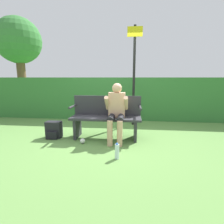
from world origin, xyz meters
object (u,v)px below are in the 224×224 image
(water_bottle, at_px, (117,151))
(backpack, at_px, (54,130))
(signpost, at_px, (134,70))
(person_seated, at_px, (116,109))
(tree, at_px, (18,42))
(parked_car, at_px, (175,85))
(park_bench, at_px, (106,117))

(water_bottle, bearing_deg, backpack, 149.36)
(backpack, height_order, signpost, signpost)
(person_seated, relative_size, signpost, 0.45)
(tree, bearing_deg, person_seated, -39.51)
(signpost, distance_m, tree, 5.58)
(water_bottle, relative_size, tree, 0.07)
(water_bottle, height_order, parked_car, parked_car)
(backpack, distance_m, signpost, 2.62)
(park_bench, relative_size, person_seated, 1.26)
(person_seated, xyz_separation_m, signpost, (0.37, 1.31, 0.85))
(parked_car, distance_m, tree, 13.54)
(signpost, height_order, parked_car, signpost)
(person_seated, relative_size, backpack, 3.27)
(water_bottle, xyz_separation_m, tree, (-4.59, 4.64, 2.69))
(person_seated, bearing_deg, water_bottle, -84.42)
(park_bench, bearing_deg, water_bottle, -72.70)
(parked_car, relative_size, tree, 1.19)
(backpack, bearing_deg, parked_car, 66.65)
(backpack, bearing_deg, signpost, 36.90)
(signpost, bearing_deg, backpack, -143.10)
(backpack, xyz_separation_m, tree, (-3.08, 3.74, 2.64))
(person_seated, xyz_separation_m, water_bottle, (0.09, -0.92, -0.55))
(park_bench, relative_size, tree, 0.40)
(park_bench, xyz_separation_m, backpack, (-1.18, -0.18, -0.30))
(park_bench, height_order, person_seated, person_seated)
(person_seated, xyz_separation_m, parked_car, (4.47, 13.61, -0.07))
(backpack, xyz_separation_m, signpost, (1.79, 1.35, 1.36))
(water_bottle, distance_m, signpost, 2.66)
(water_bottle, bearing_deg, parked_car, 73.23)
(person_seated, height_order, tree, tree)
(person_seated, distance_m, backpack, 1.51)
(person_seated, bearing_deg, park_bench, 149.31)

